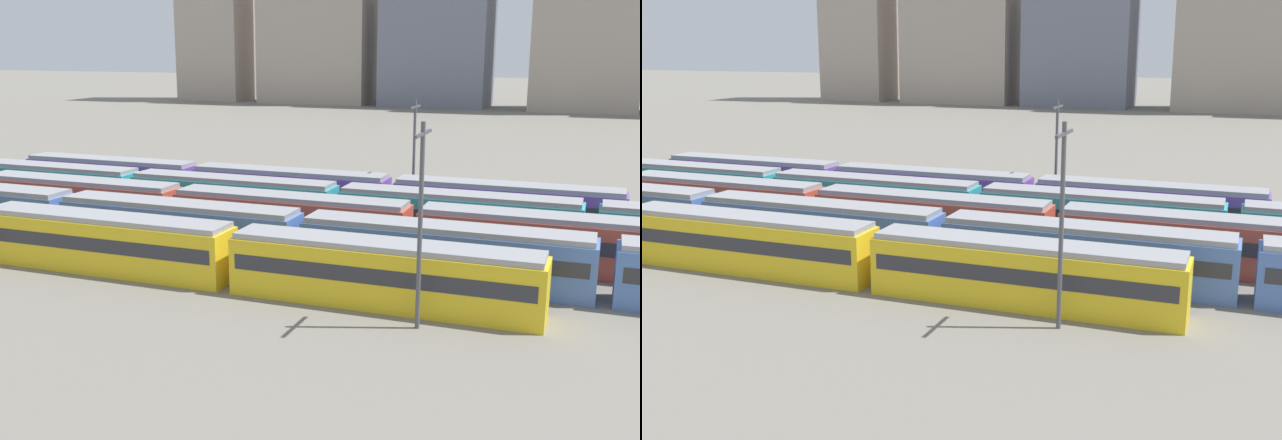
{
  "view_description": "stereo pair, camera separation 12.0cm",
  "coord_description": "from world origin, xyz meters",
  "views": [
    {
      "loc": [
        47.04,
        -38.9,
        14.48
      ],
      "look_at": [
        28.12,
        10.4,
        2.04
      ],
      "focal_mm": 41.85,
      "sensor_mm": 36.0,
      "label": 1
    },
    {
      "loc": [
        47.15,
        -38.86,
        14.48
      ],
      "look_at": [
        28.12,
        10.4,
        2.04
      ],
      "focal_mm": 41.85,
      "sensor_mm": 36.0,
      "label": 2
    }
  ],
  "objects": [
    {
      "name": "distant_building_2",
      "position": [
        8.08,
        140.57,
        16.46
      ],
      "size": [
        24.81,
        16.79,
        32.92
      ],
      "primitive_type": "cube",
      "color": "slate",
      "rests_on": "ground_plane"
    },
    {
      "name": "ground_plane",
      "position": [
        0.0,
        10.4,
        0.0
      ],
      "size": [
        600.0,
        600.0,
        0.0
      ],
      "primitive_type": "plane",
      "color": "slate"
    },
    {
      "name": "train_track_1",
      "position": [
        28.84,
        5.2,
        1.9
      ],
      "size": [
        74.7,
        3.06,
        3.75
      ],
      "color": "#4C70BC",
      "rests_on": "ground_plane"
    },
    {
      "name": "catenary_pole_2",
      "position": [
        38.63,
        -2.8,
        5.96
      ],
      "size": [
        0.24,
        3.2,
        10.81
      ],
      "color": "#4C4C51",
      "rests_on": "ground_plane"
    },
    {
      "name": "train_track_3",
      "position": [
        46.6,
        15.6,
        1.9
      ],
      "size": [
        112.5,
        3.06,
        3.75
      ],
      "color": "teal",
      "rests_on": "ground_plane"
    },
    {
      "name": "distant_building_1",
      "position": [
        -22.46,
        140.57,
        22.76
      ],
      "size": [
        27.86,
        14.27,
        45.53
      ],
      "primitive_type": "cube",
      "color": "#A89989",
      "rests_on": "ground_plane"
    },
    {
      "name": "catenary_pole_1",
      "position": [
        31.64,
        24.05,
        5.49
      ],
      "size": [
        0.24,
        3.2,
        9.89
      ],
      "color": "#4C4C51",
      "rests_on": "ground_plane"
    },
    {
      "name": "distant_building_0",
      "position": [
        -51.32,
        140.57,
        24.21
      ],
      "size": [
        17.35,
        12.69,
        48.43
      ],
      "primitive_type": "cube",
      "color": "#A89989",
      "rests_on": "ground_plane"
    },
    {
      "name": "train_track_0",
      "position": [
        17.03,
        0.0,
        1.9
      ],
      "size": [
        55.8,
        3.06,
        3.75
      ],
      "color": "yellow",
      "rests_on": "ground_plane"
    },
    {
      "name": "train_track_2",
      "position": [
        16.24,
        10.4,
        1.9
      ],
      "size": [
        74.7,
        3.06,
        3.75
      ],
      "color": "#BC4C38",
      "rests_on": "ground_plane"
    },
    {
      "name": "train_track_4",
      "position": [
        21.19,
        20.8,
        1.9
      ],
      "size": [
        55.8,
        3.06,
        3.75
      ],
      "color": "#6B429E",
      "rests_on": "ground_plane"
    }
  ]
}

